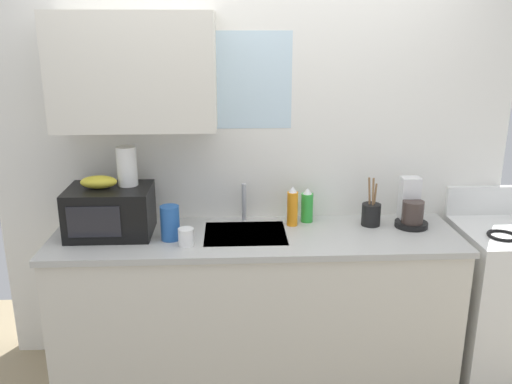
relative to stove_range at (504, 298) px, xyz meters
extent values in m
cube|color=white|center=(-1.49, 0.35, 0.79)|extent=(3.06, 0.10, 2.50)
cube|color=silver|center=(-2.14, 0.14, 1.33)|extent=(0.87, 0.32, 0.62)
cube|color=silver|center=(-1.55, 0.31, 1.27)|extent=(0.56, 0.02, 0.55)
cube|color=silver|center=(-1.49, 0.00, -0.03)|extent=(2.26, 0.60, 0.86)
cube|color=#B7B7B2|center=(-1.49, 0.00, 0.42)|extent=(2.29, 0.63, 0.03)
cube|color=#9EA0A5|center=(-1.55, 0.02, 0.37)|extent=(0.46, 0.38, 0.14)
cylinder|color=#B2B5BA|center=(-1.55, 0.24, 0.56)|extent=(0.03, 0.03, 0.23)
cube|color=white|center=(0.00, 0.00, -0.01)|extent=(0.60, 0.60, 0.90)
torus|color=black|center=(-0.12, -0.10, 0.45)|extent=(0.17, 0.17, 0.02)
cube|color=white|center=(0.00, 0.28, 0.53)|extent=(0.60, 0.04, 0.18)
cube|color=black|center=(-2.30, 0.05, 0.58)|extent=(0.46, 0.34, 0.27)
cube|color=black|center=(-2.35, -0.13, 0.58)|extent=(0.28, 0.01, 0.17)
ellipsoid|color=gold|center=(-2.35, 0.05, 0.75)|extent=(0.20, 0.11, 0.07)
cylinder|color=white|center=(-2.20, 0.10, 0.82)|extent=(0.11, 0.11, 0.22)
cylinder|color=black|center=(-0.58, 0.08, 0.46)|extent=(0.19, 0.19, 0.03)
cylinder|color=#3F332D|center=(-0.58, 0.07, 0.54)|extent=(0.12, 0.12, 0.13)
cube|color=silver|center=(-0.58, 0.15, 0.59)|extent=(0.11, 0.09, 0.26)
cylinder|color=orange|center=(-1.27, 0.14, 0.54)|extent=(0.06, 0.06, 0.20)
cone|color=white|center=(-1.27, 0.14, 0.66)|extent=(0.05, 0.05, 0.04)
cylinder|color=green|center=(-1.18, 0.20, 0.53)|extent=(0.07, 0.07, 0.17)
cone|color=white|center=(-1.18, 0.20, 0.63)|extent=(0.05, 0.05, 0.04)
cylinder|color=#2659A5|center=(-1.96, -0.05, 0.54)|extent=(0.10, 0.10, 0.19)
cylinder|color=white|center=(-1.87, -0.14, 0.49)|extent=(0.08, 0.08, 0.09)
cylinder|color=black|center=(-0.81, 0.12, 0.51)|extent=(0.11, 0.11, 0.13)
cylinder|color=olive|center=(-0.82, 0.12, 0.61)|extent=(0.03, 0.02, 0.25)
cylinder|color=olive|center=(-0.79, 0.13, 0.59)|extent=(0.03, 0.03, 0.21)
cylinder|color=olive|center=(-0.81, 0.10, 0.61)|extent=(0.02, 0.02, 0.26)
camera|label=1|loc=(-1.63, -2.83, 1.56)|focal=37.84mm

